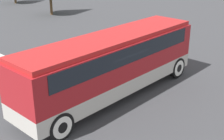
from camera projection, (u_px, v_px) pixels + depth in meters
name	position (u px, v px, depth m)	size (l,w,h in m)	color
ground_plane	(112.00, 96.00, 15.89)	(120.00, 120.00, 0.00)	#38383A
tour_bus	(113.00, 60.00, 15.23)	(10.60, 2.52, 3.18)	#B7B2A8
parked_car_near	(71.00, 56.00, 19.52)	(4.71, 1.84, 1.32)	maroon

